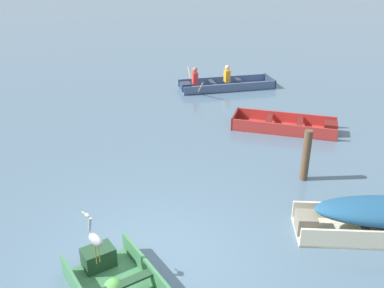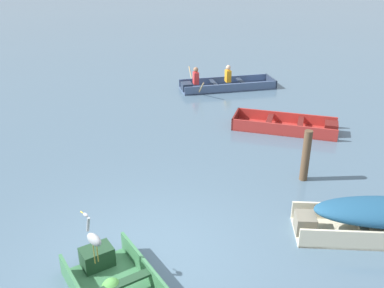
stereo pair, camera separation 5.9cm
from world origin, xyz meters
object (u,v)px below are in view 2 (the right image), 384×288
object	(u,v)px
skiff_red_mid_moored	(289,126)
heron_on_dinghy	(93,238)
mooring_post	(306,156)
rowboat_slate_blue_with_crew	(222,84)

from	to	relation	value
skiff_red_mid_moored	heron_on_dinghy	size ratio (longest dim) A/B	3.70
heron_on_dinghy	mooring_post	xyz separation A→B (m)	(3.90, 3.47, -0.24)
skiff_red_mid_moored	heron_on_dinghy	world-z (taller)	heron_on_dinghy
rowboat_slate_blue_with_crew	mooring_post	size ratio (longest dim) A/B	3.04
skiff_red_mid_moored	rowboat_slate_blue_with_crew	world-z (taller)	rowboat_slate_blue_with_crew
skiff_red_mid_moored	mooring_post	world-z (taller)	mooring_post
rowboat_slate_blue_with_crew	heron_on_dinghy	distance (m)	10.56
heron_on_dinghy	mooring_post	distance (m)	5.22
rowboat_slate_blue_with_crew	mooring_post	xyz separation A→B (m)	(1.74, -6.85, 0.44)
mooring_post	heron_on_dinghy	bearing A→B (deg)	-138.35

